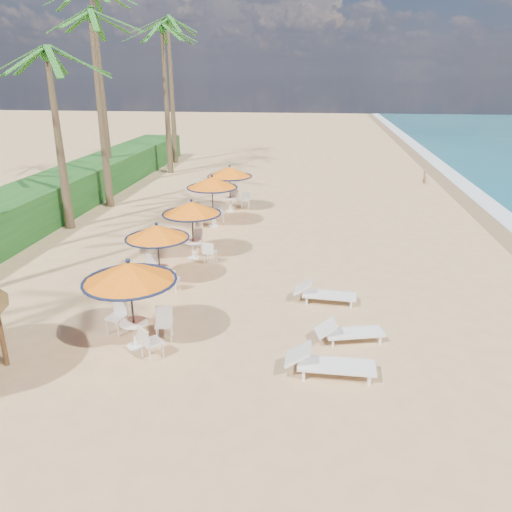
{
  "coord_description": "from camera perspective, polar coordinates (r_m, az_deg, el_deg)",
  "views": [
    {
      "loc": [
        -0.14,
        -11.28,
        6.89
      ],
      "look_at": [
        -2.03,
        3.94,
        1.2
      ],
      "focal_mm": 35.0,
      "sensor_mm": 36.0,
      "label": 1
    }
  ],
  "objects": [
    {
      "name": "ground",
      "position": [
        13.22,
        6.78,
        -11.22
      ],
      "size": [
        160.0,
        160.0,
        0.0
      ],
      "primitive_type": "plane",
      "color": "tan",
      "rests_on": "ground"
    },
    {
      "name": "scrub_hedge",
      "position": [
        26.66,
        -23.32,
        5.7
      ],
      "size": [
        3.0,
        40.0,
        1.8
      ],
      "primitive_type": "cube",
      "color": "#194716",
      "rests_on": "ground"
    },
    {
      "name": "station_0",
      "position": [
        13.1,
        -14.04,
        -2.99
      ],
      "size": [
        2.4,
        2.4,
        2.51
      ],
      "color": "black",
      "rests_on": "ground"
    },
    {
      "name": "station_1",
      "position": [
        16.9,
        -11.34,
        1.83
      ],
      "size": [
        2.15,
        2.15,
        2.24
      ],
      "color": "black",
      "rests_on": "ground"
    },
    {
      "name": "station_2",
      "position": [
        19.23,
        -7.22,
        4.87
      ],
      "size": [
        2.28,
        2.3,
        2.38
      ],
      "color": "black",
      "rests_on": "ground"
    },
    {
      "name": "station_3",
      "position": [
        23.31,
        -5.2,
        7.66
      ],
      "size": [
        2.36,
        2.36,
        2.47
      ],
      "color": "black",
      "rests_on": "ground"
    },
    {
      "name": "station_4",
      "position": [
        25.99,
        -2.89,
        9.15
      ],
      "size": [
        2.33,
        2.33,
        2.43
      ],
      "color": "black",
      "rests_on": "ground"
    },
    {
      "name": "lounger_near",
      "position": [
        12.29,
        8.12,
        -11.98
      ],
      "size": [
        2.17,
        0.71,
        0.77
      ],
      "rotation": [
        0.0,
        0.0,
        -0.02
      ],
      "color": "silver",
      "rests_on": "ground"
    },
    {
      "name": "lounger_mid",
      "position": [
        13.8,
        10.41,
        -8.49
      ],
      "size": [
        1.94,
        1.03,
        0.66
      ],
      "rotation": [
        0.0,
        0.0,
        0.26
      ],
      "color": "silver",
      "rests_on": "ground"
    },
    {
      "name": "lounger_far",
      "position": [
        15.9,
        7.66,
        -4.22
      ],
      "size": [
        1.99,
        0.75,
        0.7
      ],
      "rotation": [
        0.0,
        0.0,
        -0.07
      ],
      "color": "silver",
      "rests_on": "ground"
    },
    {
      "name": "palm_3",
      "position": [
        24.02,
        -22.62,
        19.36
      ],
      "size": [
        5.0,
        5.0,
        7.8
      ],
      "color": "brown",
      "rests_on": "ground"
    },
    {
      "name": "palm_4",
      "position": [
        27.63,
        -18.25,
        23.46
      ],
      "size": [
        5.0,
        5.0,
        9.66
      ],
      "color": "brown",
      "rests_on": "ground"
    },
    {
      "name": "palm_5",
      "position": [
        32.96,
        -18.14,
        25.73
      ],
      "size": [
        5.0,
        5.0,
        11.44
      ],
      "color": "brown",
      "rests_on": "ground"
    },
    {
      "name": "palm_6",
      "position": [
        36.53,
        -10.62,
        23.25
      ],
      "size": [
        5.0,
        5.0,
        9.77
      ],
      "color": "brown",
      "rests_on": "ground"
    },
    {
      "name": "palm_7",
      "position": [
        40.98,
        -9.98,
        24.06
      ],
      "size": [
        5.0,
        5.0,
        10.63
      ],
      "color": "brown",
      "rests_on": "ground"
    },
    {
      "name": "person",
      "position": [
        34.44,
        18.71,
        8.56
      ],
      "size": [
        0.32,
        0.4,
        0.96
      ],
      "primitive_type": "imported",
      "rotation": [
        0.0,
        0.0,
        1.87
      ],
      "color": "brown",
      "rests_on": "ground"
    }
  ]
}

